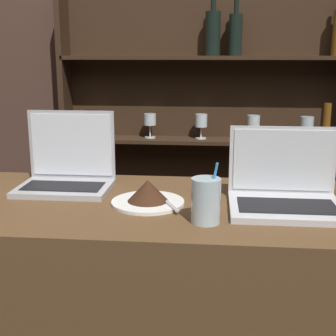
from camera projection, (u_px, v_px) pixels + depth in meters
The scene contains 7 objects.
back_wall at pixel (185, 69), 2.59m from camera, with size 7.00×0.06×2.70m.
back_shelf at pixel (203, 146), 2.60m from camera, with size 1.52×0.18×1.76m.
laptop_near at pixel (67, 170), 1.56m from camera, with size 0.30×0.21×0.25m.
laptop_far at pixel (285, 191), 1.37m from camera, with size 0.32×0.25×0.23m.
cake_plate at pixel (148, 194), 1.39m from camera, with size 0.22×0.22×0.07m.
water_glass at pixel (206, 201), 1.24m from camera, with size 0.08×0.08×0.16m.
wine_bottle_amber at pixel (323, 160), 1.48m from camera, with size 0.07×0.07×0.29m.
Camera 1 is at (0.16, -1.03, 1.43)m, focal length 50.00 mm.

